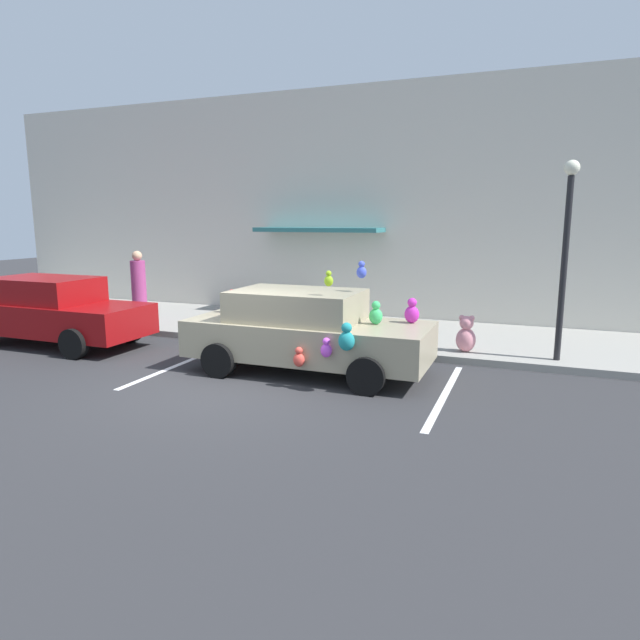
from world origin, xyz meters
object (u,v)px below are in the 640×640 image
Objects in this scene: teddy_bear_on_sidewalk at (466,335)px; street_lamp_post at (566,240)px; plush_covered_car at (306,331)px; pedestrian_near_shopfront at (139,288)px; parked_sedan_behind at (52,311)px.

street_lamp_post is at bearing -1.21° from teddy_bear_on_sidewalk.
plush_covered_car is 6.45m from pedestrian_near_shopfront.
street_lamp_post reaches higher than teddy_bear_on_sidewalk.
teddy_bear_on_sidewalk is 0.20× the size of street_lamp_post.
parked_sedan_behind reaches higher than teddy_bear_on_sidewalk.
pedestrian_near_shopfront reaches higher than teddy_bear_on_sidewalk.
plush_covered_car is 1.20× the size of street_lamp_post.
plush_covered_car is 3.43m from teddy_bear_on_sidewalk.
teddy_bear_on_sidewalk is (2.68, 2.13, -0.29)m from plush_covered_car.
parked_sedan_behind is 1.19× the size of street_lamp_post.
plush_covered_car reaches higher than teddy_bear_on_sidewalk.
street_lamp_post is at bearing -2.63° from pedestrian_near_shopfront.
parked_sedan_behind is 2.59m from pedestrian_near_shopfront.
plush_covered_car is at bearing -23.47° from pedestrian_near_shopfront.
plush_covered_car reaches higher than pedestrian_near_shopfront.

